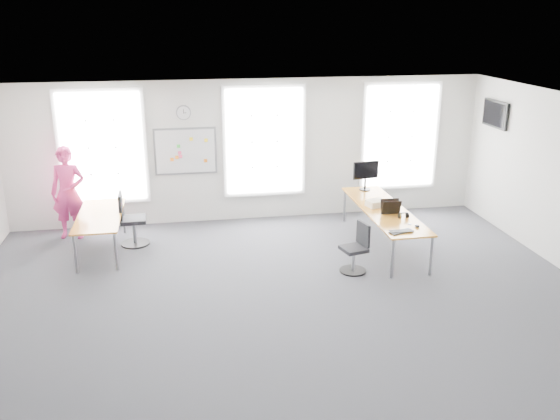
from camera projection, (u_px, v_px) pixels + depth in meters
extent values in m
plane|color=#2B2B31|center=(284.00, 301.00, 9.24)|extent=(10.00, 10.00, 0.00)
plane|color=white|center=(285.00, 109.00, 8.28)|extent=(10.00, 10.00, 0.00)
plane|color=silver|center=(250.00, 151.00, 12.49)|extent=(10.00, 0.00, 10.00)
plane|color=silver|center=(369.00, 358.00, 5.03)|extent=(10.00, 0.00, 10.00)
cube|color=silver|center=(102.00, 147.00, 11.91)|extent=(1.60, 0.06, 2.20)
cube|color=silver|center=(264.00, 141.00, 12.45)|extent=(1.60, 0.06, 2.20)
cube|color=silver|center=(400.00, 136.00, 12.95)|extent=(1.60, 0.06, 2.20)
cube|color=#BF831C|center=(384.00, 210.00, 11.23)|extent=(0.81, 3.04, 0.03)
cylinder|color=gray|center=(392.00, 259.00, 9.93)|extent=(0.05, 0.05, 0.71)
cylinder|color=gray|center=(431.00, 256.00, 10.05)|extent=(0.05, 0.05, 0.71)
cylinder|color=gray|center=(345.00, 205.00, 12.66)|extent=(0.05, 0.05, 0.71)
cylinder|color=gray|center=(375.00, 204.00, 12.77)|extent=(0.05, 0.05, 0.71)
cube|color=#BF831C|center=(100.00, 215.00, 10.95)|extent=(0.80, 1.99, 0.03)
cylinder|color=gray|center=(75.00, 254.00, 10.14)|extent=(0.05, 0.05, 0.70)
cylinder|color=gray|center=(116.00, 252.00, 10.25)|extent=(0.05, 0.05, 0.70)
cylinder|color=gray|center=(89.00, 218.00, 11.88)|extent=(0.05, 0.05, 0.70)
cylinder|color=gray|center=(124.00, 217.00, 11.99)|extent=(0.05, 0.05, 0.70)
cylinder|color=black|center=(353.00, 271.00, 10.30)|extent=(0.47, 0.47, 0.03)
cylinder|color=gray|center=(353.00, 260.00, 10.24)|extent=(0.05, 0.05, 0.38)
cube|color=black|center=(354.00, 249.00, 10.17)|extent=(0.48, 0.48, 0.06)
cube|color=black|center=(363.00, 234.00, 10.16)|extent=(0.14, 0.38, 0.40)
cylinder|color=black|center=(135.00, 243.00, 11.51)|extent=(0.56, 0.56, 0.03)
cylinder|color=gray|center=(134.00, 232.00, 11.43)|extent=(0.06, 0.06, 0.45)
cube|color=black|center=(133.00, 220.00, 11.35)|extent=(0.48, 0.48, 0.07)
cube|color=black|center=(121.00, 206.00, 11.22)|extent=(0.07, 0.45, 0.48)
imported|color=#C93072|center=(68.00, 193.00, 11.58)|extent=(0.73, 0.54, 1.85)
cube|color=silver|center=(186.00, 151.00, 12.23)|extent=(1.20, 0.03, 0.90)
cylinder|color=gray|center=(184.00, 113.00, 11.97)|extent=(0.30, 0.04, 0.30)
cube|color=black|center=(495.00, 114.00, 12.12)|extent=(0.06, 0.90, 0.55)
cube|color=black|center=(401.00, 232.00, 10.04)|extent=(0.45, 0.28, 0.02)
ellipsoid|color=black|center=(417.00, 226.00, 10.27)|extent=(0.11, 0.14, 0.05)
cylinder|color=black|center=(410.00, 224.00, 10.41)|extent=(0.08, 0.08, 0.01)
cylinder|color=black|center=(400.00, 216.00, 10.70)|extent=(0.04, 0.09, 0.09)
cylinder|color=black|center=(407.00, 215.00, 10.73)|extent=(0.04, 0.09, 0.09)
cylinder|color=gold|center=(400.00, 216.00, 10.70)|extent=(0.01, 0.10, 0.10)
cube|color=black|center=(404.00, 213.00, 10.70)|extent=(0.17, 0.02, 0.02)
cube|color=black|center=(390.00, 206.00, 10.93)|extent=(0.35, 0.10, 0.28)
cube|color=#FD5600|center=(391.00, 208.00, 10.86)|extent=(0.33, 0.11, 0.26)
cube|color=black|center=(392.00, 208.00, 10.84)|extent=(0.35, 0.11, 0.27)
cube|color=beige|center=(376.00, 203.00, 11.36)|extent=(0.41, 0.35, 0.12)
cylinder|color=black|center=(365.00, 189.00, 12.42)|extent=(0.23, 0.23, 0.02)
cylinder|color=black|center=(365.00, 184.00, 12.38)|extent=(0.05, 0.05, 0.23)
cube|color=black|center=(366.00, 170.00, 12.27)|extent=(0.56, 0.11, 0.37)
cube|color=black|center=(366.00, 170.00, 12.25)|extent=(0.51, 0.07, 0.33)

